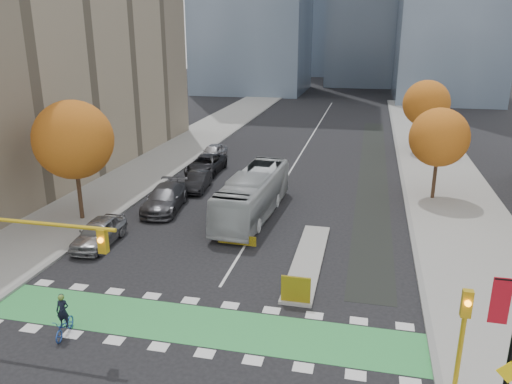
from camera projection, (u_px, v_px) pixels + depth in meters
The scene contains 22 objects.
ground at pixel (185, 344), 20.73m from camera, with size 300.00×300.00×0.00m, color black.
sidewalk_west at pixel (118, 184), 42.12m from camera, with size 7.00×120.00×0.15m, color gray.
sidewalk_east at pixel (457, 208), 36.39m from camera, with size 7.00×120.00×0.15m, color gray.
curb_west at pixel (157, 187), 41.38m from camera, with size 0.30×120.00×0.16m, color gray.
curb_east at pixel (407, 205), 37.14m from camera, with size 0.30×120.00×0.16m, color gray.
bike_crossing at pixel (197, 325), 22.12m from camera, with size 20.00×3.00×0.01m, color green.
centre_line at pixel (307, 143), 57.83m from camera, with size 0.15×70.00×0.01m, color silver.
bike_lane_paint at pixel (373, 169), 46.96m from camera, with size 2.50×50.00×0.01m, color black.
median_island at pixel (308, 260), 28.20m from camera, with size 1.60×10.00×0.16m, color gray.
hazard_board at pixel (296, 289), 23.53m from camera, with size 1.40×0.12×1.30m, color yellow.
building_west at pixel (4, 30), 42.37m from camera, with size 16.00×44.00×25.00m, color gray.
tree_west at pixel (73, 140), 32.67m from camera, with size 5.20×5.20×8.22m.
tree_east_near at pixel (439, 137), 37.09m from camera, with size 4.40×4.40×7.08m.
tree_east_far at pixel (426, 104), 51.71m from camera, with size 4.80×4.80×7.65m.
traffic_signal_east at pixel (463, 326), 17.19m from camera, with size 0.35×0.43×4.10m.
cyclist at pixel (64, 322), 21.17m from camera, with size 0.85×1.76×1.94m.
bus at pixel (253, 194), 34.73m from camera, with size 2.64×11.29×3.14m, color #B4B9BC.
parked_car_a at pixel (99, 232), 30.17m from camera, with size 1.91×4.75×1.62m, color gray.
parked_car_b at pixel (197, 181), 40.66m from camera, with size 1.54×4.43×1.46m, color black.
parked_car_c at pixel (165, 198), 36.14m from camera, with size 2.40×5.91×1.71m, color #444449.
parked_car_d at pixel (206, 165), 45.48m from camera, with size 2.66×5.77×1.60m, color black.
parked_car_e at pixel (213, 152), 50.31m from camera, with size 1.81×4.51×1.54m, color #A8A7AD.
Camera 1 is at (6.84, -16.66, 12.43)m, focal length 35.00 mm.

